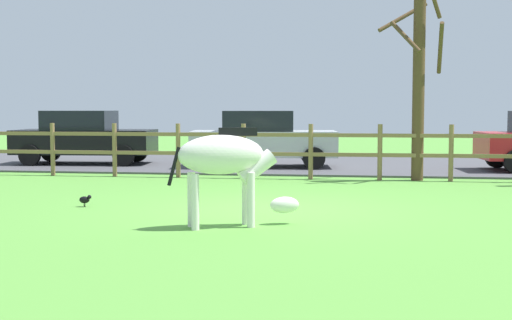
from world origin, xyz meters
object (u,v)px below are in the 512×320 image
object	(u,v)px
parked_car_silver	(262,138)
parked_car_black	(84,137)
bare_tree	(419,79)
crow_on_grass	(85,199)
zebra	(227,162)

from	to	relation	value
parked_car_silver	parked_car_black	distance (m)	5.35
bare_tree	parked_car_black	xyz separation A→B (m)	(-9.36, 2.96, -1.52)
bare_tree	crow_on_grass	world-z (taller)	bare_tree
crow_on_grass	parked_car_black	size ratio (longest dim) A/B	0.05
crow_on_grass	parked_car_black	bearing A→B (deg)	112.20
zebra	parked_car_silver	distance (m)	9.69
bare_tree	parked_car_silver	world-z (taller)	bare_tree
bare_tree	parked_car_black	bearing A→B (deg)	162.48
bare_tree	crow_on_grass	distance (m)	8.34
bare_tree	zebra	world-z (taller)	bare_tree
zebra	parked_car_black	bearing A→B (deg)	121.80
crow_on_grass	bare_tree	bearing A→B (deg)	42.04
bare_tree	zebra	bearing A→B (deg)	-114.36
bare_tree	parked_car_black	size ratio (longest dim) A/B	1.17
zebra	parked_car_silver	xyz separation A→B (m)	(-0.84, 9.65, -0.08)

